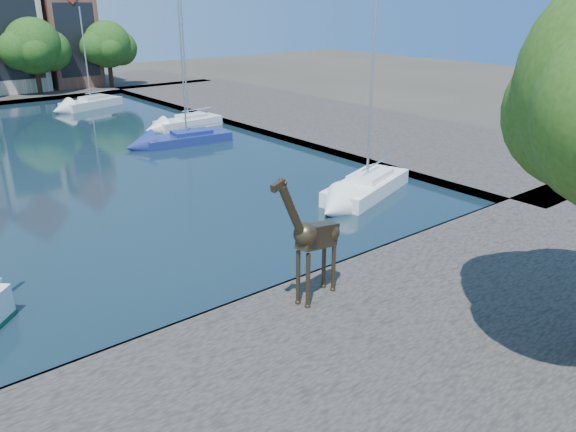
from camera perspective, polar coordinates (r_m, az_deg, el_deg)
name	(u,v)px	position (r m, az deg, el deg)	size (l,w,h in m)	color
ground	(197,328)	(18.56, -9.24, -11.17)	(160.00, 160.00, 0.00)	#38332B
water_basin	(5,166)	(39.85, -26.83, 4.52)	(38.00, 50.00, 0.08)	black
right_quay	(306,116)	(50.78, 1.81, 10.13)	(14.00, 52.00, 0.50)	#47413D
townhouse_east_mid	(0,18)	(71.71, -27.22, 17.45)	(6.43, 9.18, 16.65)	beige
townhouse_east_end	(62,26)	(73.46, -21.97, 17.45)	(5.44, 9.18, 14.43)	brown
far_tree_east	(35,48)	(66.91, -24.35, 15.30)	(7.54, 5.80, 7.84)	#332114
far_tree_far_east	(108,46)	(69.44, -17.78, 16.13)	(6.76, 5.20, 7.36)	#332114
giraffe_statue	(313,237)	(17.95, 2.57, -2.17)	(3.18, 1.03, 4.57)	#392D1C
sailboat_right_a	(367,183)	(30.36, 8.00, 3.35)	(6.75, 4.13, 12.28)	white
sailboat_right_b	(187,136)	(41.96, -10.25, 7.96)	(6.54, 2.86, 11.45)	navy
sailboat_right_c	(188,120)	(47.43, -10.10, 9.56)	(5.61, 2.27, 10.55)	silver
sailboat_right_d	(91,102)	(59.00, -19.38, 10.91)	(6.39, 3.96, 9.29)	silver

